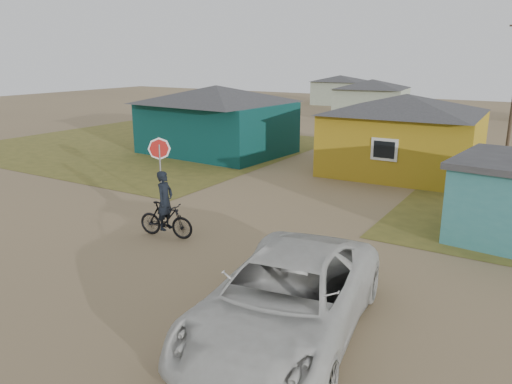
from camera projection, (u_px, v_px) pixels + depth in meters
ground at (183, 254)px, 14.83m from camera, size 120.00×120.00×0.00m
grass_nw at (145, 145)px, 32.57m from camera, size 20.00×18.00×0.00m
house_teal at (217, 118)px, 29.67m from camera, size 8.93×7.08×4.00m
house_yellow at (404, 133)px, 24.54m from camera, size 7.72×6.76×3.90m
house_pale_west at (371, 99)px, 45.30m from camera, size 7.04×6.15×3.60m
house_pale_north at (340, 89)px, 59.23m from camera, size 6.28×5.81×3.40m
stop_sign at (160, 156)px, 19.23m from camera, size 0.84×0.32×2.67m
cyclist at (166, 213)px, 16.02m from camera, size 1.99×0.85×2.18m
vehicle at (286, 299)px, 10.21m from camera, size 3.89×6.75×1.77m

